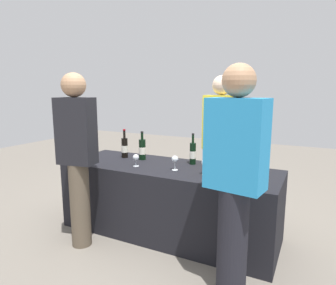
{
  "coord_description": "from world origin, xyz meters",
  "views": [
    {
      "loc": [
        1.35,
        -2.65,
        1.52
      ],
      "look_at": [
        0.0,
        0.0,
        0.98
      ],
      "focal_mm": 31.75,
      "sensor_mm": 36.0,
      "label": 1
    }
  ],
  "objects_px": {
    "guest_0": "(77,153)",
    "wine_glass_0": "(136,158)",
    "wine_bottle_0": "(125,147)",
    "wine_glass_4": "(244,171)",
    "wine_bottle_5": "(236,161)",
    "guest_1": "(235,177)",
    "server_pouring": "(220,141)",
    "wine_glass_2": "(205,163)",
    "wine_bottle_2": "(193,153)",
    "wine_bottle_1": "(142,149)",
    "wine_glass_3": "(226,169)",
    "wine_glass_1": "(175,160)",
    "wine_bottle_4": "(227,159)",
    "wine_bottle_6": "(246,163)",
    "wine_bottle_3": "(215,158)"
  },
  "relations": [
    {
      "from": "guest_0",
      "to": "wine_glass_0",
      "type": "bearing_deg",
      "value": 42.46
    },
    {
      "from": "wine_bottle_0",
      "to": "wine_glass_4",
      "type": "bearing_deg",
      "value": -10.07
    },
    {
      "from": "wine_bottle_5",
      "to": "guest_1",
      "type": "xyz_separation_m",
      "value": [
        0.18,
        -0.75,
        0.07
      ]
    },
    {
      "from": "wine_bottle_0",
      "to": "server_pouring",
      "type": "relative_size",
      "value": 0.2
    },
    {
      "from": "wine_glass_2",
      "to": "wine_glass_4",
      "type": "distance_m",
      "value": 0.36
    },
    {
      "from": "guest_1",
      "to": "wine_bottle_2",
      "type": "bearing_deg",
      "value": 136.6
    },
    {
      "from": "guest_0",
      "to": "wine_bottle_5",
      "type": "bearing_deg",
      "value": 17.07
    },
    {
      "from": "wine_bottle_2",
      "to": "wine_bottle_5",
      "type": "relative_size",
      "value": 1.08
    },
    {
      "from": "wine_bottle_1",
      "to": "guest_0",
      "type": "bearing_deg",
      "value": -108.84
    },
    {
      "from": "wine_glass_3",
      "to": "server_pouring",
      "type": "relative_size",
      "value": 0.07
    },
    {
      "from": "wine_glass_1",
      "to": "wine_bottle_4",
      "type": "bearing_deg",
      "value": 29.67
    },
    {
      "from": "wine_bottle_1",
      "to": "wine_glass_2",
      "type": "xyz_separation_m",
      "value": [
        0.84,
        -0.25,
        -0.01
      ]
    },
    {
      "from": "wine_bottle_0",
      "to": "wine_bottle_6",
      "type": "distance_m",
      "value": 1.42
    },
    {
      "from": "wine_bottle_6",
      "to": "wine_glass_3",
      "type": "xyz_separation_m",
      "value": [
        -0.13,
        -0.22,
        -0.03
      ]
    },
    {
      "from": "wine_bottle_5",
      "to": "guest_0",
      "type": "relative_size",
      "value": 0.18
    },
    {
      "from": "server_pouring",
      "to": "guest_1",
      "type": "height_order",
      "value": "guest_1"
    },
    {
      "from": "wine_bottle_0",
      "to": "wine_bottle_3",
      "type": "bearing_deg",
      "value": -2.23
    },
    {
      "from": "wine_glass_0",
      "to": "guest_1",
      "type": "distance_m",
      "value": 1.28
    },
    {
      "from": "wine_bottle_0",
      "to": "wine_bottle_3",
      "type": "distance_m",
      "value": 1.11
    },
    {
      "from": "wine_bottle_3",
      "to": "wine_glass_2",
      "type": "distance_m",
      "value": 0.21
    },
    {
      "from": "server_pouring",
      "to": "guest_0",
      "type": "relative_size",
      "value": 1.0
    },
    {
      "from": "wine_glass_4",
      "to": "wine_bottle_4",
      "type": "bearing_deg",
      "value": 130.01
    },
    {
      "from": "wine_bottle_0",
      "to": "wine_glass_3",
      "type": "bearing_deg",
      "value": -12.46
    },
    {
      "from": "wine_glass_4",
      "to": "server_pouring",
      "type": "relative_size",
      "value": 0.07
    },
    {
      "from": "wine_glass_1",
      "to": "guest_0",
      "type": "bearing_deg",
      "value": -146.86
    },
    {
      "from": "wine_glass_4",
      "to": "wine_bottle_2",
      "type": "bearing_deg",
      "value": 152.11
    },
    {
      "from": "wine_bottle_4",
      "to": "wine_glass_0",
      "type": "relative_size",
      "value": 2.43
    },
    {
      "from": "wine_bottle_1",
      "to": "wine_bottle_4",
      "type": "xyz_separation_m",
      "value": [
        0.97,
        0.02,
        -0.01
      ]
    },
    {
      "from": "wine_glass_0",
      "to": "wine_bottle_1",
      "type": "bearing_deg",
      "value": 109.05
    },
    {
      "from": "wine_bottle_5",
      "to": "wine_glass_0",
      "type": "relative_size",
      "value": 2.44
    },
    {
      "from": "wine_bottle_1",
      "to": "guest_0",
      "type": "relative_size",
      "value": 0.19
    },
    {
      "from": "guest_1",
      "to": "wine_glass_2",
      "type": "bearing_deg",
      "value": 135.87
    },
    {
      "from": "wine_glass_1",
      "to": "wine_glass_4",
      "type": "xyz_separation_m",
      "value": [
        0.68,
        -0.02,
        -0.02
      ]
    },
    {
      "from": "wine_bottle_6",
      "to": "wine_glass_1",
      "type": "xyz_separation_m",
      "value": [
        -0.66,
        -0.17,
        -0.01
      ]
    },
    {
      "from": "wine_bottle_4",
      "to": "guest_0",
      "type": "relative_size",
      "value": 0.18
    },
    {
      "from": "wine_bottle_0",
      "to": "wine_glass_1",
      "type": "bearing_deg",
      "value": -16.99
    },
    {
      "from": "wine_bottle_1",
      "to": "wine_glass_1",
      "type": "height_order",
      "value": "wine_bottle_1"
    },
    {
      "from": "wine_bottle_5",
      "to": "wine_bottle_3",
      "type": "bearing_deg",
      "value": 177.36
    },
    {
      "from": "wine_glass_0",
      "to": "wine_glass_4",
      "type": "xyz_separation_m",
      "value": [
        1.11,
        0.02,
        -0.0
      ]
    },
    {
      "from": "wine_bottle_4",
      "to": "guest_1",
      "type": "bearing_deg",
      "value": -70.65
    },
    {
      "from": "wine_glass_3",
      "to": "wine_glass_4",
      "type": "relative_size",
      "value": 1.01
    },
    {
      "from": "wine_bottle_3",
      "to": "server_pouring",
      "type": "relative_size",
      "value": 0.19
    },
    {
      "from": "wine_glass_0",
      "to": "guest_0",
      "type": "bearing_deg",
      "value": -127.42
    },
    {
      "from": "wine_bottle_0",
      "to": "wine_glass_1",
      "type": "distance_m",
      "value": 0.79
    },
    {
      "from": "server_pouring",
      "to": "wine_bottle_4",
      "type": "bearing_deg",
      "value": 111.21
    },
    {
      "from": "wine_bottle_5",
      "to": "guest_1",
      "type": "height_order",
      "value": "guest_1"
    },
    {
      "from": "wine_bottle_0",
      "to": "wine_glass_3",
      "type": "relative_size",
      "value": 2.69
    },
    {
      "from": "wine_bottle_5",
      "to": "wine_bottle_4",
      "type": "bearing_deg",
      "value": 145.84
    },
    {
      "from": "wine_bottle_5",
      "to": "wine_glass_2",
      "type": "relative_size",
      "value": 2.01
    },
    {
      "from": "wine_glass_2",
      "to": "wine_glass_4",
      "type": "height_order",
      "value": "wine_glass_2"
    }
  ]
}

